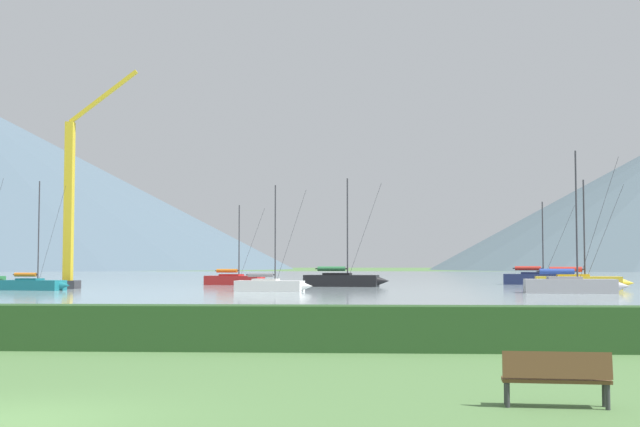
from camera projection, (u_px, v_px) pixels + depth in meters
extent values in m
plane|color=#517A42|center=(11.00, 421.00, 13.36)|extent=(1000.00, 1000.00, 0.00)
cube|color=#8C9EA3|center=(338.00, 278.00, 149.91)|extent=(320.00, 246.00, 0.00)
cube|color=#284C23|center=(173.00, 328.00, 24.36)|extent=(80.00, 1.20, 1.26)
cube|color=red|center=(234.00, 280.00, 98.38)|extent=(6.98, 3.95, 1.04)
cone|color=red|center=(265.00, 281.00, 97.16)|extent=(1.33, 1.15, 0.88)
cube|color=#A52020|center=(231.00, 277.00, 98.52)|extent=(2.79, 2.19, 0.66)
cylinder|color=#333338|center=(239.00, 242.00, 98.45)|extent=(0.13, 0.13, 8.50)
cylinder|color=#333338|center=(227.00, 271.00, 98.74)|extent=(2.90, 0.91, 0.11)
cylinder|color=orange|center=(227.00, 271.00, 98.74)|extent=(2.55, 1.08, 0.42)
cylinder|color=#333338|center=(252.00, 244.00, 97.93)|extent=(3.04, 0.87, 8.09)
cube|color=black|center=(341.00, 281.00, 91.44)|extent=(8.03, 3.75, 1.21)
cone|color=black|center=(383.00, 281.00, 90.55)|extent=(1.46, 1.21, 1.03)
cube|color=black|center=(337.00, 277.00, 91.56)|extent=(3.11, 2.25, 0.77)
cylinder|color=#333338|center=(347.00, 229.00, 91.62)|extent=(0.15, 0.15, 10.79)
cylinder|color=#333338|center=(331.00, 269.00, 91.73)|extent=(3.46, 0.64, 0.13)
cylinder|color=#2D7542|center=(331.00, 269.00, 91.73)|extent=(3.00, 0.91, 0.49)
cylinder|color=#333338|center=(365.00, 232.00, 91.24)|extent=(3.64, 0.57, 10.26)
cube|color=#9E9EA3|center=(570.00, 286.00, 71.23)|extent=(7.49, 3.15, 1.15)
cone|color=#9E9EA3|center=(622.00, 286.00, 70.62)|extent=(1.33, 1.08, 0.97)
cube|color=gray|center=(564.00, 281.00, 71.32)|extent=(2.85, 1.99, 0.73)
cylinder|color=#333338|center=(576.00, 218.00, 71.46)|extent=(0.15, 0.15, 11.14)
cylinder|color=#333338|center=(557.00, 271.00, 71.45)|extent=(3.28, 0.42, 0.12)
cylinder|color=#2847A3|center=(557.00, 271.00, 71.45)|extent=(2.82, 0.71, 0.46)
cylinder|color=#333338|center=(598.00, 221.00, 71.19)|extent=(3.45, 0.34, 10.60)
cube|color=navy|center=(537.00, 279.00, 100.67)|extent=(8.06, 3.94, 1.21)
cone|color=navy|center=(577.00, 279.00, 99.66)|extent=(1.48, 1.24, 1.03)
cube|color=#1B2449|center=(534.00, 275.00, 100.80)|extent=(3.14, 2.32, 0.77)
cylinder|color=#333338|center=(543.00, 240.00, 100.78)|extent=(0.15, 0.15, 8.97)
cylinder|color=#333338|center=(528.00, 268.00, 100.99)|extent=(3.45, 0.73, 0.13)
cylinder|color=red|center=(528.00, 268.00, 100.99)|extent=(2.99, 0.99, 0.49)
cylinder|color=#333338|center=(559.00, 242.00, 100.35)|extent=(3.62, 0.67, 8.53)
cube|color=white|center=(270.00, 286.00, 75.89)|extent=(6.16, 2.93, 0.93)
cone|color=white|center=(307.00, 286.00, 75.17)|extent=(1.13, 0.94, 0.79)
cube|color=silver|center=(266.00, 282.00, 75.98)|extent=(2.39, 1.75, 0.59)
cylinder|color=#333338|center=(275.00, 235.00, 76.04)|extent=(0.12, 0.12, 8.81)
cylinder|color=#333338|center=(261.00, 275.00, 76.12)|extent=(2.64, 0.52, 0.10)
cylinder|color=gray|center=(261.00, 275.00, 76.12)|extent=(2.29, 0.72, 0.37)
cylinder|color=#333338|center=(291.00, 238.00, 75.73)|extent=(2.78, 0.47, 8.38)
cube|color=#19707A|center=(33.00, 285.00, 78.77)|extent=(6.12, 3.26, 0.92)
cone|color=#19707A|center=(65.00, 285.00, 77.83)|extent=(1.15, 0.98, 0.78)
cube|color=#16646E|center=(30.00, 282.00, 78.88)|extent=(2.42, 1.85, 0.58)
cylinder|color=#333338|center=(39.00, 233.00, 78.91)|extent=(0.12, 0.12, 9.45)
cylinder|color=#333338|center=(25.00, 275.00, 79.06)|extent=(2.58, 0.69, 0.10)
cylinder|color=orange|center=(25.00, 275.00, 79.06)|extent=(2.25, 0.86, 0.37)
cylinder|color=#333338|center=(52.00, 235.00, 78.51)|extent=(2.70, 0.65, 8.99)
cone|color=#236B38|center=(2.00, 282.00, 88.75)|extent=(1.45, 1.27, 0.96)
cube|color=gold|center=(578.00, 283.00, 81.41)|extent=(8.00, 3.59, 1.21)
cone|color=gold|center=(627.00, 283.00, 80.61)|extent=(1.44, 1.19, 1.03)
cube|color=gold|center=(573.00, 278.00, 81.52)|extent=(3.08, 2.20, 0.77)
cylinder|color=#333338|center=(584.00, 231.00, 81.57)|extent=(0.15, 0.15, 9.68)
cylinder|color=#333338|center=(566.00, 269.00, 81.68)|extent=(3.47, 0.57, 0.13)
cylinder|color=red|center=(566.00, 269.00, 81.68)|extent=(2.99, 0.85, 0.49)
cylinder|color=#333338|center=(604.00, 233.00, 81.23)|extent=(3.65, 0.49, 9.20)
cube|color=brown|center=(556.00, 380.00, 14.67)|extent=(1.83, 0.61, 0.06)
cube|color=brown|center=(557.00, 365.00, 14.51)|extent=(1.80, 0.29, 0.45)
cylinder|color=#333338|center=(604.00, 393.00, 14.70)|extent=(0.08, 0.08, 0.45)
cylinder|color=#333338|center=(506.00, 391.00, 14.94)|extent=(0.08, 0.08, 0.45)
cylinder|color=#333338|center=(608.00, 396.00, 14.38)|extent=(0.08, 0.08, 0.45)
cylinder|color=#333338|center=(507.00, 394.00, 14.62)|extent=(0.08, 0.08, 0.45)
cube|color=#333338|center=(68.00, 285.00, 83.43)|extent=(2.00, 2.00, 0.80)
cube|color=gold|center=(69.00, 201.00, 83.89)|extent=(0.80, 0.80, 15.40)
cube|color=gold|center=(103.00, 97.00, 84.29)|extent=(6.70, 0.36, 5.19)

